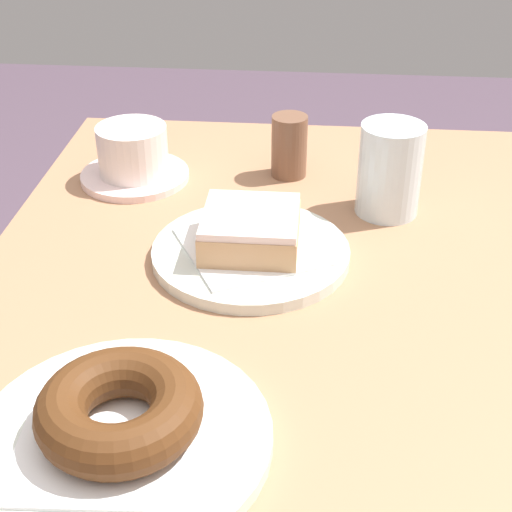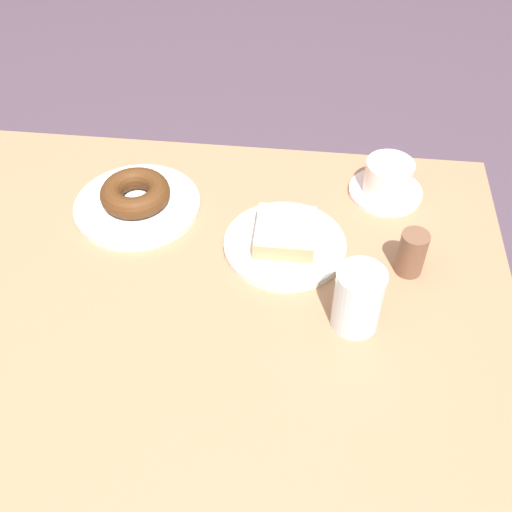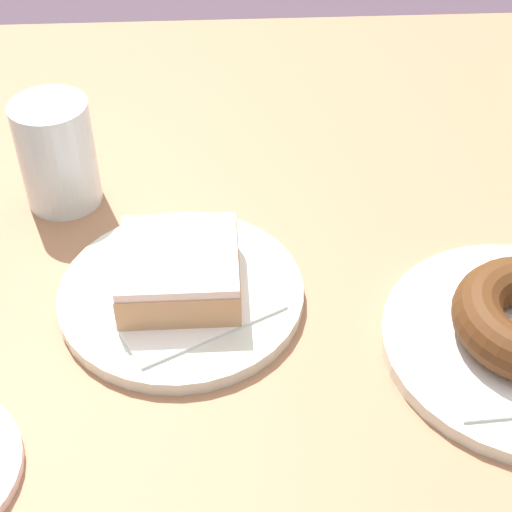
# 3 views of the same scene
# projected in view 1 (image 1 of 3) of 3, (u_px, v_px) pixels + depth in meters

# --- Properties ---
(table) EXTENTS (1.18, 0.81, 0.72)m
(table) POSITION_uv_depth(u_px,v_px,m) (380.00, 490.00, 0.64)
(table) COLOR #A27150
(table) RESTS_ON ground_plane
(plate_chocolate_ring) EXTENTS (0.22, 0.22, 0.01)m
(plate_chocolate_ring) POSITION_uv_depth(u_px,v_px,m) (123.00, 438.00, 0.57)
(plate_chocolate_ring) COLOR silver
(plate_chocolate_ring) RESTS_ON table
(napkin_chocolate_ring) EXTENTS (0.15, 0.15, 0.00)m
(napkin_chocolate_ring) POSITION_uv_depth(u_px,v_px,m) (122.00, 431.00, 0.56)
(napkin_chocolate_ring) COLOR white
(napkin_chocolate_ring) RESTS_ON plate_chocolate_ring
(donut_chocolate_ring) EXTENTS (0.12, 0.12, 0.04)m
(donut_chocolate_ring) POSITION_uv_depth(u_px,v_px,m) (119.00, 410.00, 0.55)
(donut_chocolate_ring) COLOR #4D2A12
(donut_chocolate_ring) RESTS_ON napkin_chocolate_ring
(plate_glazed_square) EXTENTS (0.21, 0.21, 0.01)m
(plate_glazed_square) POSITION_uv_depth(u_px,v_px,m) (251.00, 253.00, 0.79)
(plate_glazed_square) COLOR silver
(plate_glazed_square) RESTS_ON table
(napkin_glazed_square) EXTENTS (0.17, 0.17, 0.00)m
(napkin_glazed_square) POSITION_uv_depth(u_px,v_px,m) (251.00, 246.00, 0.79)
(napkin_glazed_square) COLOR white
(napkin_glazed_square) RESTS_ON plate_glazed_square
(donut_glazed_square) EXTENTS (0.10, 0.10, 0.04)m
(donut_glazed_square) POSITION_uv_depth(u_px,v_px,m) (251.00, 229.00, 0.78)
(donut_glazed_square) COLOR tan
(donut_glazed_square) RESTS_ON napkin_glazed_square
(water_glass) EXTENTS (0.07, 0.07, 0.11)m
(water_glass) POSITION_uv_depth(u_px,v_px,m) (390.00, 170.00, 0.85)
(water_glass) COLOR silver
(water_glass) RESTS_ON table
(coffee_cup) EXTENTS (0.13, 0.13, 0.07)m
(coffee_cup) POSITION_uv_depth(u_px,v_px,m) (133.00, 156.00, 0.94)
(coffee_cup) COLOR #F7D5D2
(coffee_cup) RESTS_ON table
(sugar_jar) EXTENTS (0.04, 0.04, 0.08)m
(sugar_jar) POSITION_uv_depth(u_px,v_px,m) (289.00, 146.00, 0.94)
(sugar_jar) COLOR brown
(sugar_jar) RESTS_ON table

